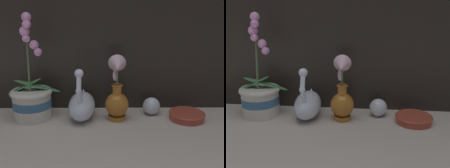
{
  "view_description": "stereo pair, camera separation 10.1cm",
  "coord_description": "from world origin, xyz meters",
  "views": [
    {
      "loc": [
        0.0,
        -0.84,
        0.44
      ],
      "look_at": [
        0.01,
        0.12,
        0.15
      ],
      "focal_mm": 42.0,
      "sensor_mm": 36.0,
      "label": 1
    },
    {
      "loc": [
        0.1,
        -0.84,
        0.44
      ],
      "look_at": [
        0.01,
        0.12,
        0.15
      ],
      "focal_mm": 42.0,
      "sensor_mm": 36.0,
      "label": 2
    }
  ],
  "objects": [
    {
      "name": "swan_figurine",
      "position": [
        -0.11,
        0.14,
        0.06
      ],
      "size": [
        0.11,
        0.2,
        0.22
      ],
      "color": "silver",
      "rests_on": "ground_plane"
    },
    {
      "name": "orchid_potted_plant",
      "position": [
        -0.31,
        0.14,
        0.08
      ],
      "size": [
        0.21,
        0.16,
        0.42
      ],
      "color": "beige",
      "rests_on": "ground_plane"
    },
    {
      "name": "ground_plane",
      "position": [
        0.0,
        0.0,
        0.0
      ],
      "size": [
        2.8,
        2.8,
        0.0
      ],
      "primitive_type": "plane",
      "color": "#BCB2A3"
    },
    {
      "name": "blue_vase",
      "position": [
        0.03,
        0.12,
        0.1
      ],
      "size": [
        0.09,
        0.11,
        0.26
      ],
      "color": "#B26B23",
      "rests_on": "ground_plane"
    },
    {
      "name": "glass_sphere",
      "position": [
        0.17,
        0.18,
        0.04
      ],
      "size": [
        0.07,
        0.07,
        0.07
      ],
      "color": "silver",
      "rests_on": "ground_plane"
    },
    {
      "name": "amber_dish",
      "position": [
        0.31,
        0.13,
        0.02
      ],
      "size": [
        0.14,
        0.14,
        0.03
      ],
      "color": "#A8422D",
      "rests_on": "ground_plane"
    }
  ]
}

